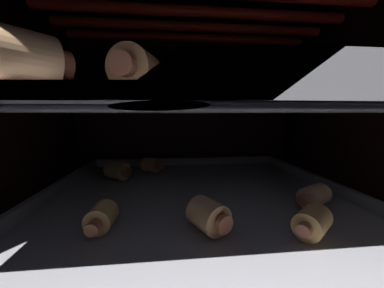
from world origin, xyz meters
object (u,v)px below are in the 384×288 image
(pig_in_blanket_lower_4, at_px, (151,165))
(pig_in_blanket_upper_4, at_px, (147,98))
(pig_in_blanket_lower_1, at_px, (314,196))
(baking_tray_upper, at_px, (197,105))
(pig_in_blanket_lower_5, at_px, (118,171))
(pig_in_blanket_lower_3, at_px, (102,217))
(oven_rack_lower, at_px, (196,202))
(pig_in_blanket_upper_8, at_px, (25,58))
(baking_tray_lower, at_px, (196,196))
(pig_in_blanket_upper_0, at_px, (238,96))
(pig_in_blanket_upper_6, at_px, (257,92))
(heating_element, at_px, (197,11))
(oven_rack_upper, at_px, (197,111))
(pig_in_blanket_upper_2, at_px, (136,70))
(pig_in_blanket_lower_0, at_px, (210,215))
(pig_in_blanket_upper_5, at_px, (159,97))
(pig_in_blanket_upper_1, at_px, (122,92))
(pig_in_blanket_upper_3, at_px, (259,97))
(pig_in_blanket_upper_7, at_px, (39,80))
(pig_in_blanket_lower_2, at_px, (312,222))

(pig_in_blanket_lower_4, distance_m, pig_in_blanket_upper_4, 0.13)
(pig_in_blanket_lower_1, height_order, baking_tray_upper, baking_tray_upper)
(pig_in_blanket_lower_5, bearing_deg, pig_in_blanket_lower_3, -81.73)
(oven_rack_lower, height_order, pig_in_blanket_upper_8, pig_in_blanket_upper_8)
(baking_tray_lower, distance_m, pig_in_blanket_upper_8, 0.25)
(pig_in_blanket_upper_0, xyz_separation_m, pig_in_blanket_upper_6, (0.00, -0.07, -0.00))
(pig_in_blanket_lower_1, bearing_deg, heating_element, 160.59)
(oven_rack_upper, bearing_deg, pig_in_blanket_upper_2, -114.99)
(pig_in_blanket_lower_0, xyz_separation_m, oven_rack_upper, (-0.00, 0.09, 0.10))
(oven_rack_lower, height_order, pig_in_blanket_lower_4, pig_in_blanket_lower_4)
(pig_in_blanket_upper_5, bearing_deg, pig_in_blanket_lower_3, -104.96)
(baking_tray_upper, distance_m, pig_in_blanket_upper_1, 0.12)
(baking_tray_lower, bearing_deg, pig_in_blanket_upper_1, 156.11)
(pig_in_blanket_upper_2, height_order, pig_in_blanket_upper_5, pig_in_blanket_upper_5)
(pig_in_blanket_upper_3, distance_m, pig_in_blanket_upper_5, 0.19)
(pig_in_blanket_lower_0, height_order, pig_in_blanket_lower_1, pig_in_blanket_lower_0)
(baking_tray_lower, distance_m, pig_in_blanket_lower_5, 0.16)
(pig_in_blanket_upper_0, bearing_deg, baking_tray_lower, -144.89)
(pig_in_blanket_lower_5, relative_size, baking_tray_upper, 0.13)
(pig_in_blanket_upper_6, bearing_deg, pig_in_blanket_lower_0, -133.74)
(pig_in_blanket_upper_4, distance_m, pig_in_blanket_upper_7, 0.23)
(pig_in_blanket_upper_8, bearing_deg, pig_in_blanket_upper_3, 45.96)
(pig_in_blanket_upper_1, height_order, pig_in_blanket_upper_8, pig_in_blanket_upper_1)
(pig_in_blanket_lower_4, bearing_deg, pig_in_blanket_upper_6, -44.01)
(pig_in_blanket_lower_3, xyz_separation_m, pig_in_blanket_upper_5, (0.05, 0.19, 0.13))
(pig_in_blanket_upper_4, bearing_deg, pig_in_blanket_upper_0, -32.98)
(baking_tray_lower, xyz_separation_m, pig_in_blanket_lower_4, (-0.08, 0.13, 0.02))
(pig_in_blanket_upper_0, bearing_deg, pig_in_blanket_upper_1, -178.65)
(baking_tray_upper, relative_size, pig_in_blanket_upper_3, 7.33)
(pig_in_blanket_lower_3, relative_size, pig_in_blanket_upper_1, 0.82)
(pig_in_blanket_lower_0, distance_m, pig_in_blanket_upper_3, 0.27)
(pig_in_blanket_upper_3, bearing_deg, pig_in_blanket_upper_1, -167.17)
(pig_in_blanket_lower_3, bearing_deg, baking_tray_lower, 37.24)
(pig_in_blanket_upper_1, bearing_deg, pig_in_blanket_lower_4, 69.03)
(pig_in_blanket_lower_3, relative_size, pig_in_blanket_upper_6, 1.00)
(pig_in_blanket_upper_7, bearing_deg, pig_in_blanket_lower_2, -10.77)
(pig_in_blanket_lower_1, relative_size, pig_in_blanket_lower_5, 1.07)
(pig_in_blanket_upper_2, relative_size, pig_in_blanket_upper_7, 0.80)
(pig_in_blanket_upper_7, bearing_deg, pig_in_blanket_upper_3, 29.47)
(pig_in_blanket_upper_0, bearing_deg, pig_in_blanket_lower_5, 169.59)
(heating_element, distance_m, pig_in_blanket_upper_2, 0.17)
(pig_in_blanket_upper_0, distance_m, pig_in_blanket_upper_4, 0.19)
(pig_in_blanket_lower_5, bearing_deg, pig_in_blanket_lower_2, -41.56)
(pig_in_blanket_upper_7, height_order, pig_in_blanket_upper_8, pig_in_blanket_upper_7)
(baking_tray_upper, bearing_deg, pig_in_blanket_lower_4, 119.36)
(pig_in_blanket_lower_0, distance_m, pig_in_blanket_lower_4, 0.24)
(pig_in_blanket_upper_1, bearing_deg, pig_in_blanket_lower_2, -37.93)
(pig_in_blanket_upper_1, height_order, pig_in_blanket_upper_3, pig_in_blanket_upper_1)
(oven_rack_lower, relative_size, pig_in_blanket_upper_4, 10.96)
(oven_rack_upper, bearing_deg, pig_in_blanket_lower_2, -49.08)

